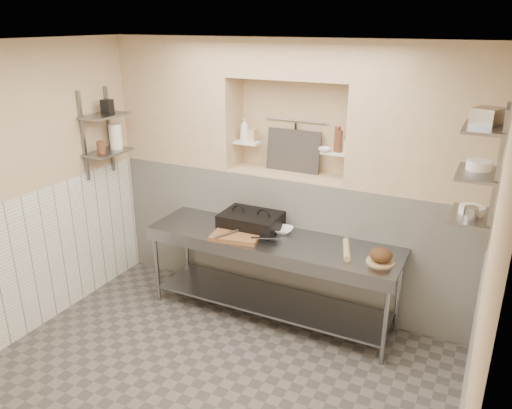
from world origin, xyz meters
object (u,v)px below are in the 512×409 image
Objects in this scene: bread_loaf at (381,255)px; bowl_alcove at (324,150)px; prep_table at (271,261)px; bottle_soap at (245,130)px; panini_press at (251,221)px; mixing_bowl at (282,230)px; jug_left at (116,136)px; cutting_board at (236,236)px; rolling_pin at (347,250)px.

bread_loaf is 1.21m from bowl_alcove.
bottle_soap is (-0.58, 0.56, 1.20)m from prep_table.
panini_press is 2.43× the size of bottle_soap.
mixing_bowl is at bearing -30.98° from bottle_soap.
jug_left reaches higher than prep_table.
mixing_bowl is at bearing 42.02° from cutting_board.
rolling_pin is at bearing 170.22° from bread_loaf.
cutting_board is 2.22× the size of mixing_bowl.
prep_table is 6.33× the size of rolling_pin.
bottle_soap is at bearing 23.00° from jug_left.
rolling_pin is at bearing -49.26° from bowl_alcove.
cutting_board is 1.79m from jug_left.
bottle_soap reaches higher than bowl_alcove.
prep_table is 9.54× the size of jug_left.
cutting_board is at bearing -69.39° from bottle_soap.
mixing_bowl is 0.75m from rolling_pin.
prep_table is at bearing 23.88° from cutting_board.
panini_press is 2.26× the size of jug_left.
jug_left is at bearing 179.85° from prep_table.
bottle_soap reaches higher than bread_loaf.
bread_loaf is 0.75× the size of jug_left.
jug_left is (-1.90, 0.01, 1.11)m from prep_table.
panini_press reaches higher than bread_loaf.
cutting_board is 2.33× the size of bread_loaf.
panini_press is 1.41m from bread_loaf.
panini_press is at bearing 85.02° from cutting_board.
rolling_pin is (1.07, -0.13, -0.05)m from panini_press.
bottle_soap is 1.43m from jug_left.
bottle_soap reaches higher than panini_press.
bread_loaf is (1.40, -0.18, -0.01)m from panini_press.
bowl_alcove is at bearing 12.75° from jug_left.
bottle_soap is at bearing 176.89° from bowl_alcove.
cutting_board is at bearing -137.98° from mixing_bowl.
bread_loaf is at bearing -9.78° from rolling_pin.
cutting_board is 3.72× the size of bowl_alcove.
rolling_pin reaches higher than mixing_bowl.
rolling_pin is at bearing 0.96° from prep_table.
bowl_alcove is at bearing 47.43° from mixing_bowl.
cutting_board is at bearing -176.10° from bread_loaf.
jug_left is at bearing -179.83° from rolling_pin.
mixing_bowl is 1.09m from bread_loaf.
prep_table is 12.76× the size of bread_loaf.
bottle_soap reaches higher than jug_left.
bread_loaf is (0.33, -0.06, 0.04)m from rolling_pin.
bread_loaf is at bearing -36.14° from bowl_alcove.
prep_table is at bearing -26.12° from panini_press.
mixing_bowl is 1.05× the size of bread_loaf.
jug_left is (-1.60, -0.13, 0.77)m from panini_press.
panini_press reaches higher than cutting_board.
panini_press reaches higher than rolling_pin.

